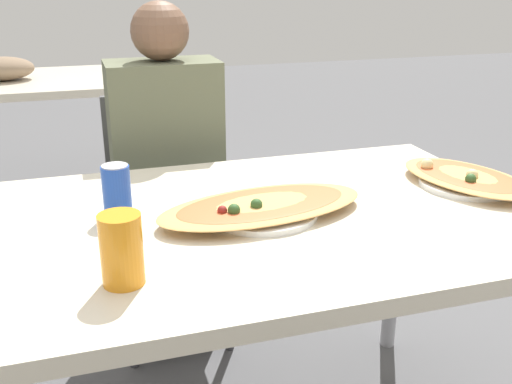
{
  "coord_description": "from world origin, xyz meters",
  "views": [
    {
      "loc": [
        -0.37,
        -1.25,
        1.29
      ],
      "look_at": [
        0.02,
        -0.0,
        0.8
      ],
      "focal_mm": 42.0,
      "sensor_mm": 36.0,
      "label": 1
    }
  ],
  "objects_px": {
    "person_seated": "(167,160)",
    "pizza_main": "(263,207)",
    "dining_table": "(249,242)",
    "chair_far_seated": "(165,203)",
    "drink_glass": "(122,250)",
    "soda_can": "(117,191)",
    "pizza_second": "(467,179)"
  },
  "relations": [
    {
      "from": "person_seated",
      "to": "pizza_main",
      "type": "relative_size",
      "value": 2.21
    },
    {
      "from": "dining_table",
      "to": "person_seated",
      "type": "xyz_separation_m",
      "value": [
        -0.09,
        0.65,
        0.02
      ]
    },
    {
      "from": "pizza_main",
      "to": "chair_far_seated",
      "type": "bearing_deg",
      "value": 98.89
    },
    {
      "from": "chair_far_seated",
      "to": "drink_glass",
      "type": "distance_m",
      "value": 1.07
    },
    {
      "from": "dining_table",
      "to": "person_seated",
      "type": "distance_m",
      "value": 0.66
    },
    {
      "from": "chair_far_seated",
      "to": "drink_glass",
      "type": "bearing_deg",
      "value": 77.35
    },
    {
      "from": "chair_far_seated",
      "to": "soda_can",
      "type": "height_order",
      "value": "chair_far_seated"
    },
    {
      "from": "dining_table",
      "to": "person_seated",
      "type": "relative_size",
      "value": 1.16
    },
    {
      "from": "soda_can",
      "to": "chair_far_seated",
      "type": "bearing_deg",
      "value": 72.94
    },
    {
      "from": "dining_table",
      "to": "chair_far_seated",
      "type": "bearing_deg",
      "value": 96.61
    },
    {
      "from": "chair_far_seated",
      "to": "pizza_main",
      "type": "bearing_deg",
      "value": 98.89
    },
    {
      "from": "dining_table",
      "to": "drink_glass",
      "type": "xyz_separation_m",
      "value": [
        -0.31,
        -0.24,
        0.14
      ]
    },
    {
      "from": "person_seated",
      "to": "pizza_main",
      "type": "bearing_deg",
      "value": 100.38
    },
    {
      "from": "person_seated",
      "to": "drink_glass",
      "type": "xyz_separation_m",
      "value": [
        -0.22,
        -0.89,
        0.12
      ]
    },
    {
      "from": "soda_can",
      "to": "pizza_second",
      "type": "xyz_separation_m",
      "value": [
        0.91,
        -0.07,
        -0.04
      ]
    },
    {
      "from": "person_seated",
      "to": "pizza_second",
      "type": "relative_size",
      "value": 2.75
    },
    {
      "from": "dining_table",
      "to": "pizza_second",
      "type": "xyz_separation_m",
      "value": [
        0.62,
        0.03,
        0.09
      ]
    },
    {
      "from": "chair_far_seated",
      "to": "pizza_main",
      "type": "height_order",
      "value": "chair_far_seated"
    },
    {
      "from": "person_seated",
      "to": "chair_far_seated",
      "type": "bearing_deg",
      "value": -90.0
    },
    {
      "from": "dining_table",
      "to": "drink_glass",
      "type": "relative_size",
      "value": 10.11
    },
    {
      "from": "chair_far_seated",
      "to": "dining_table",
      "type": "bearing_deg",
      "value": 96.61
    },
    {
      "from": "chair_far_seated",
      "to": "pizza_second",
      "type": "distance_m",
      "value": 1.05
    },
    {
      "from": "chair_far_seated",
      "to": "person_seated",
      "type": "bearing_deg",
      "value": 90.0
    },
    {
      "from": "person_seated",
      "to": "soda_can",
      "type": "relative_size",
      "value": 9.59
    },
    {
      "from": "chair_far_seated",
      "to": "pizza_main",
      "type": "xyz_separation_m",
      "value": [
        0.12,
        -0.77,
        0.27
      ]
    },
    {
      "from": "chair_far_seated",
      "to": "pizza_main",
      "type": "relative_size",
      "value": 1.6
    },
    {
      "from": "chair_far_seated",
      "to": "drink_glass",
      "type": "xyz_separation_m",
      "value": [
        -0.22,
        -1.0,
        0.31
      ]
    },
    {
      "from": "soda_can",
      "to": "pizza_second",
      "type": "relative_size",
      "value": 0.29
    },
    {
      "from": "person_seated",
      "to": "drink_glass",
      "type": "bearing_deg",
      "value": 75.81
    },
    {
      "from": "chair_far_seated",
      "to": "person_seated",
      "type": "relative_size",
      "value": 0.73
    },
    {
      "from": "dining_table",
      "to": "chair_far_seated",
      "type": "xyz_separation_m",
      "value": [
        -0.09,
        0.77,
        -0.18
      ]
    },
    {
      "from": "pizza_main",
      "to": "drink_glass",
      "type": "relative_size",
      "value": 3.97
    }
  ]
}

